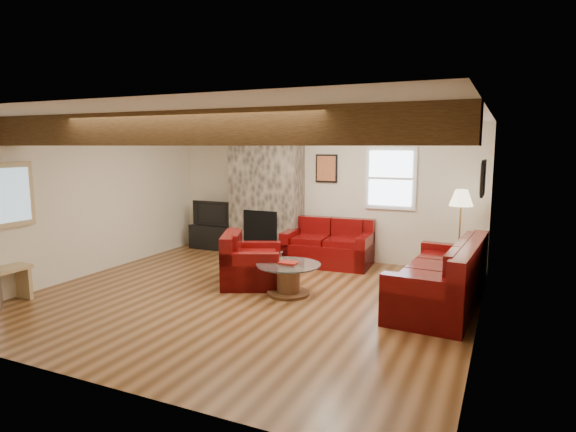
# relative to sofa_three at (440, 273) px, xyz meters

# --- Properties ---
(room) EXTENTS (8.00, 8.00, 8.00)m
(room) POSITION_rel_sofa_three_xyz_m (-2.48, -0.77, 0.81)
(room) COLOR #553216
(room) RESTS_ON ground
(floor) EXTENTS (6.00, 6.00, 0.00)m
(floor) POSITION_rel_sofa_three_xyz_m (-2.48, -0.77, -0.44)
(floor) COLOR #553216
(floor) RESTS_ON ground
(oak_beam) EXTENTS (6.00, 0.36, 0.38)m
(oak_beam) POSITION_rel_sofa_three_xyz_m (-2.48, -2.02, 1.87)
(oak_beam) COLOR #35200F
(oak_beam) RESTS_ON room
(chimney_breast) EXTENTS (1.40, 0.67, 2.50)m
(chimney_breast) POSITION_rel_sofa_three_xyz_m (-3.48, 1.72, 0.78)
(chimney_breast) COLOR #36302A
(chimney_breast) RESTS_ON floor
(back_window) EXTENTS (0.90, 0.08, 1.10)m
(back_window) POSITION_rel_sofa_three_xyz_m (-1.13, 1.94, 1.11)
(back_window) COLOR white
(back_window) RESTS_ON room
(hatch_window) EXTENTS (0.08, 1.00, 0.90)m
(hatch_window) POSITION_rel_sofa_three_xyz_m (-5.44, -2.27, 1.01)
(hatch_window) COLOR tan
(hatch_window) RESTS_ON room
(ceiling_dome) EXTENTS (0.40, 0.40, 0.18)m
(ceiling_dome) POSITION_rel_sofa_three_xyz_m (-1.58, 0.13, 2.00)
(ceiling_dome) COLOR beige
(ceiling_dome) RESTS_ON room
(artwork_back) EXTENTS (0.42, 0.06, 0.52)m
(artwork_back) POSITION_rel_sofa_three_xyz_m (-2.33, 1.94, 1.26)
(artwork_back) COLOR black
(artwork_back) RESTS_ON room
(artwork_right) EXTENTS (0.06, 0.55, 0.42)m
(artwork_right) POSITION_rel_sofa_three_xyz_m (0.48, -0.47, 1.31)
(artwork_right) COLOR black
(artwork_right) RESTS_ON room
(sofa_three) EXTENTS (1.09, 2.32, 0.88)m
(sofa_three) POSITION_rel_sofa_three_xyz_m (0.00, 0.00, 0.00)
(sofa_three) COLOR #430406
(sofa_three) RESTS_ON floor
(loveseat) EXTENTS (1.59, 0.98, 0.81)m
(loveseat) POSITION_rel_sofa_three_xyz_m (-2.11, 1.46, -0.03)
(loveseat) COLOR #430406
(loveseat) RESTS_ON floor
(armchair_red) EXTENTS (1.19, 1.25, 0.80)m
(armchair_red) POSITION_rel_sofa_three_xyz_m (-2.76, -0.16, -0.04)
(armchair_red) COLOR #430406
(armchair_red) RESTS_ON floor
(coffee_table) EXTENTS (0.92, 0.92, 0.48)m
(coffee_table) POSITION_rel_sofa_three_xyz_m (-2.02, -0.42, -0.21)
(coffee_table) COLOR #4C2A18
(coffee_table) RESTS_ON floor
(tv_cabinet) EXTENTS (1.00, 0.40, 0.50)m
(tv_cabinet) POSITION_rel_sofa_three_xyz_m (-4.71, 1.76, -0.19)
(tv_cabinet) COLOR black
(tv_cabinet) RESTS_ON floor
(television) EXTENTS (0.87, 0.11, 0.50)m
(television) POSITION_rel_sofa_three_xyz_m (-4.71, 1.76, 0.31)
(television) COLOR black
(television) RESTS_ON tv_cabinet
(floor_lamp) EXTENTS (0.37, 0.37, 1.44)m
(floor_lamp) POSITION_rel_sofa_three_xyz_m (0.10, 1.50, 0.79)
(floor_lamp) COLOR tan
(floor_lamp) RESTS_ON floor
(coal_bucket) EXTENTS (0.32, 0.32, 0.30)m
(coal_bucket) POSITION_rel_sofa_three_xyz_m (-2.88, 0.87, -0.29)
(coal_bucket) COLOR gray
(coal_bucket) RESTS_ON floor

